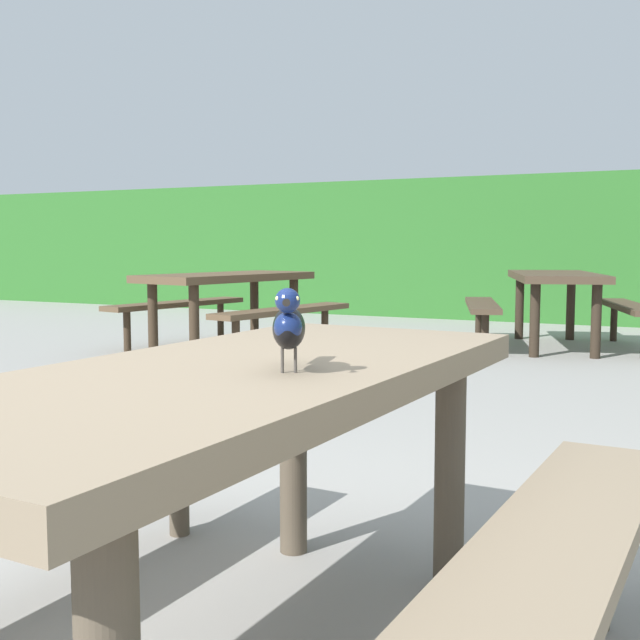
{
  "coord_description": "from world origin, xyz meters",
  "views": [
    {
      "loc": [
        1.19,
        -1.35,
        1.01
      ],
      "look_at": [
        0.4,
        0.26,
        0.84
      ],
      "focal_mm": 43.98,
      "sensor_mm": 36.0,
      "label": 1
    }
  ],
  "objects_px": {
    "bird_grackle": "(289,325)",
    "picnic_table_mid_right": "(227,293)",
    "picnic_table_far_centre": "(555,292)",
    "picnic_table_foreground": "(239,444)"
  },
  "relations": [
    {
      "from": "bird_grackle",
      "to": "picnic_table_mid_right",
      "type": "bearing_deg",
      "value": 124.35
    },
    {
      "from": "picnic_table_foreground",
      "to": "picnic_table_mid_right",
      "type": "relative_size",
      "value": 0.93
    },
    {
      "from": "picnic_table_foreground",
      "to": "picnic_table_far_centre",
      "type": "xyz_separation_m",
      "value": [
        -0.38,
        6.41,
        0.0
      ]
    },
    {
      "from": "bird_grackle",
      "to": "picnic_table_mid_right",
      "type": "height_order",
      "value": "bird_grackle"
    },
    {
      "from": "bird_grackle",
      "to": "picnic_table_far_centre",
      "type": "distance_m",
      "value": 6.49
    },
    {
      "from": "bird_grackle",
      "to": "picnic_table_mid_right",
      "type": "relative_size",
      "value": 0.14
    },
    {
      "from": "picnic_table_mid_right",
      "to": "picnic_table_foreground",
      "type": "bearing_deg",
      "value": -56.67
    },
    {
      "from": "bird_grackle",
      "to": "picnic_table_far_centre",
      "type": "height_order",
      "value": "bird_grackle"
    },
    {
      "from": "bird_grackle",
      "to": "picnic_table_far_centre",
      "type": "bearing_deg",
      "value": 94.79
    },
    {
      "from": "picnic_table_foreground",
      "to": "bird_grackle",
      "type": "bearing_deg",
      "value": -17.57
    }
  ]
}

